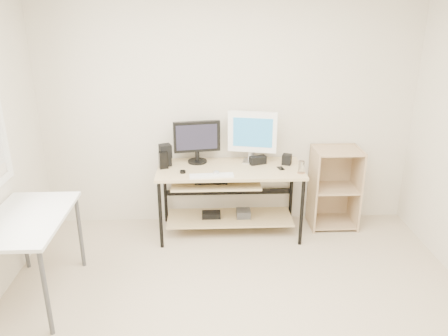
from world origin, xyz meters
TOP-DOWN VIEW (x-y plane):
  - room at (-0.14, 0.04)m, footprint 4.01×4.01m
  - desk at (-0.03, 1.66)m, footprint 1.50×0.65m
  - side_table at (-1.68, 0.60)m, footprint 0.60×1.00m
  - shelf_unit at (1.15, 1.82)m, footprint 0.50×0.40m
  - black_monitor at (-0.34, 1.84)m, footprint 0.49×0.20m
  - white_imac at (0.24, 1.82)m, footprint 0.51×0.16m
  - keyboard at (-0.20, 1.42)m, footprint 0.44×0.15m
  - mouse at (-0.15, 1.48)m, footprint 0.08×0.11m
  - center_speaker at (0.30, 1.76)m, footprint 0.19×0.13m
  - speaker_left at (-0.67, 1.75)m, footprint 0.15×0.15m
  - speaker_right at (0.60, 1.74)m, footprint 0.12×0.12m
  - audio_controller at (-0.68, 1.67)m, footprint 0.10×0.08m
  - volume_puck at (-0.48, 1.53)m, footprint 0.07×0.07m
  - smartphone at (0.52, 1.61)m, footprint 0.07×0.11m
  - coaster at (0.70, 1.48)m, footprint 0.09×0.09m
  - drinking_glass at (0.70, 1.48)m, footprint 0.07×0.07m

SIDE VIEW (x-z plane):
  - shelf_unit at x=1.15m, z-range 0.00..0.90m
  - desk at x=-0.03m, z-range 0.16..0.91m
  - side_table at x=-1.68m, z-range 0.30..1.05m
  - coaster at x=0.70m, z-range 0.75..0.76m
  - smartphone at x=0.52m, z-range 0.75..0.76m
  - keyboard at x=-0.20m, z-range 0.75..0.77m
  - volume_puck at x=-0.48m, z-range 0.75..0.77m
  - mouse at x=-0.15m, z-range 0.75..0.78m
  - center_speaker at x=0.30m, z-range 0.75..0.84m
  - speaker_right at x=0.60m, z-range 0.75..0.86m
  - drinking_glass at x=0.70m, z-range 0.76..0.88m
  - audio_controller at x=-0.68m, z-range 0.75..0.93m
  - speaker_left at x=-0.67m, z-range 0.76..0.98m
  - black_monitor at x=-0.34m, z-range 0.78..1.23m
  - white_imac at x=0.24m, z-range 0.79..1.34m
  - room at x=-0.14m, z-range 0.01..2.63m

